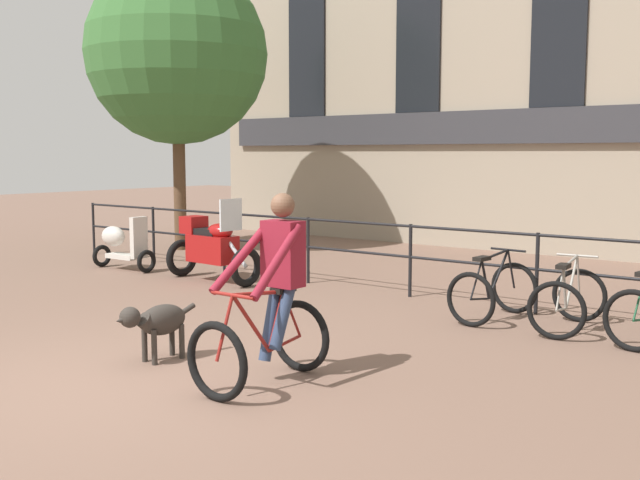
# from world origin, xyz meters

# --- Properties ---
(ground_plane) EXTENTS (60.00, 60.00, 0.00)m
(ground_plane) POSITION_xyz_m (0.00, 0.00, 0.00)
(ground_plane) COLOR #7A5B4C
(canal_railing) EXTENTS (15.05, 0.05, 1.05)m
(canal_railing) POSITION_xyz_m (-0.00, 5.20, 0.71)
(canal_railing) COLOR black
(canal_railing) RESTS_ON ground_plane
(cyclist_with_bike) EXTENTS (0.69, 1.18, 1.70)m
(cyclist_with_bike) POSITION_xyz_m (1.10, 0.96, 0.76)
(cyclist_with_bike) COLOR black
(cyclist_with_bike) RESTS_ON ground_plane
(dog) EXTENTS (0.31, 0.92, 0.59)m
(dog) POSITION_xyz_m (-0.23, 0.77, 0.41)
(dog) COLOR #332D28
(dog) RESTS_ON ground_plane
(parked_motorcycle) EXTENTS (1.73, 0.72, 1.35)m
(parked_motorcycle) POSITION_xyz_m (-3.20, 4.38, 0.56)
(parked_motorcycle) COLOR black
(parked_motorcycle) RESTS_ON ground_plane
(parked_bicycle_near_lamp) EXTENTS (0.76, 1.16, 0.86)m
(parked_bicycle_near_lamp) POSITION_xyz_m (1.58, 4.54, 0.36)
(parked_bicycle_near_lamp) COLOR black
(parked_bicycle_near_lamp) RESTS_ON ground_plane
(parked_bicycle_mid_left) EXTENTS (0.77, 1.17, 0.86)m
(parked_bicycle_mid_left) POSITION_xyz_m (2.52, 4.54, 0.36)
(parked_bicycle_mid_left) COLOR black
(parked_bicycle_mid_left) RESTS_ON ground_plane
(parked_scooter) EXTENTS (1.29, 0.45, 0.96)m
(parked_scooter) POSITION_xyz_m (-5.36, 4.26, 0.46)
(parked_scooter) COLOR black
(parked_scooter) RESTS_ON ground_plane
(tree_canalside_left) EXTENTS (3.79, 3.79, 6.02)m
(tree_canalside_left) POSITION_xyz_m (-6.66, 6.79, 4.11)
(tree_canalside_left) COLOR brown
(tree_canalside_left) RESTS_ON ground_plane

